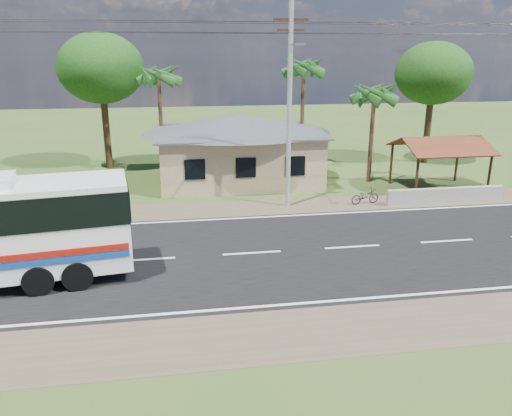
{
  "coord_description": "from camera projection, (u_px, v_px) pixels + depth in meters",
  "views": [
    {
      "loc": [
        -2.93,
        -19.59,
        8.29
      ],
      "look_at": [
        0.34,
        1.0,
        1.72
      ],
      "focal_mm": 35.0,
      "sensor_mm": 36.0,
      "label": 1
    }
  ],
  "objects": [
    {
      "name": "palm_far",
      "position": [
        158.0,
        76.0,
        33.85
      ],
      "size": [
        2.8,
        2.8,
        7.7
      ],
      "color": "#47301E",
      "rests_on": "ground"
    },
    {
      "name": "road",
      "position": [
        252.0,
        253.0,
        21.38
      ],
      "size": [
        120.0,
        16.0,
        0.03
      ],
      "color": "black",
      "rests_on": "ground"
    },
    {
      "name": "motorcycle",
      "position": [
        365.0,
        196.0,
        28.18
      ],
      "size": [
        1.78,
        0.87,
        0.89
      ],
      "primitive_type": "imported",
      "rotation": [
        0.0,
        0.0,
        1.74
      ],
      "color": "black",
      "rests_on": "ground"
    },
    {
      "name": "house",
      "position": [
        237.0,
        140.0,
        32.98
      ],
      "size": [
        12.4,
        10.0,
        5.0
      ],
      "color": "tan",
      "rests_on": "ground"
    },
    {
      "name": "ground",
      "position": [
        252.0,
        253.0,
        21.38
      ],
      "size": [
        120.0,
        120.0,
        0.0
      ],
      "primitive_type": "plane",
      "color": "#2D4E1B",
      "rests_on": "ground"
    },
    {
      "name": "waiting_shed",
      "position": [
        441.0,
        146.0,
        30.51
      ],
      "size": [
        5.2,
        4.48,
        3.35
      ],
      "color": "#3A2115",
      "rests_on": "ground"
    },
    {
      "name": "palm_near",
      "position": [
        374.0,
        94.0,
        31.45
      ],
      "size": [
        2.8,
        2.8,
        6.7
      ],
      "color": "#47301E",
      "rests_on": "ground"
    },
    {
      "name": "palm_mid",
      "position": [
        303.0,
        68.0,
        34.73
      ],
      "size": [
        2.8,
        2.8,
        8.2
      ],
      "color": "#47301E",
      "rests_on": "ground"
    },
    {
      "name": "concrete_barrier",
      "position": [
        446.0,
        196.0,
        28.32
      ],
      "size": [
        7.0,
        0.3,
        0.9
      ],
      "primitive_type": "cube",
      "color": "#9E9E99",
      "rests_on": "ground"
    },
    {
      "name": "tree_behind_house",
      "position": [
        101.0,
        69.0,
        35.0
      ],
      "size": [
        6.0,
        6.0,
        9.61
      ],
      "color": "#47301E",
      "rests_on": "ground"
    },
    {
      "name": "utility_poles",
      "position": [
        283.0,
        101.0,
        26.16
      ],
      "size": [
        32.8,
        2.22,
        11.0
      ],
      "color": "#9E9E99",
      "rests_on": "ground"
    },
    {
      "name": "tree_behind_shed",
      "position": [
        433.0,
        74.0,
        36.84
      ],
      "size": [
        5.6,
        5.6,
        9.02
      ],
      "color": "#47301E",
      "rests_on": "ground"
    }
  ]
}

